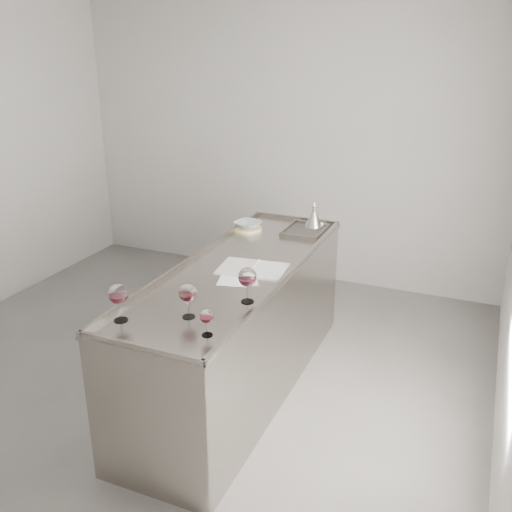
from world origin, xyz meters
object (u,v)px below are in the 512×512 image
at_px(counter, 239,329).
at_px(ceramic_bowl, 248,224).
at_px(wine_glass_left, 119,295).
at_px(wine_glass_middle, 188,293).
at_px(wine_funnel, 314,219).
at_px(wine_glass_right, 247,278).
at_px(wine_glass_small, 207,317).
at_px(notebook, 253,269).

bearing_deg(counter, ceramic_bowl, 109.39).
xyz_separation_m(wine_glass_left, wine_glass_middle, (0.33, 0.18, -0.01)).
xyz_separation_m(wine_glass_left, wine_funnel, (0.47, 2.04, -0.09)).
bearing_deg(wine_glass_right, wine_funnel, 93.03).
bearing_deg(wine_glass_middle, ceramic_bowl, 101.82).
bearing_deg(wine_glass_small, wine_glass_left, -175.86).
bearing_deg(ceramic_bowl, wine_glass_small, -73.03).
relative_size(wine_glass_middle, wine_glass_right, 0.94).
distance_m(counter, wine_glass_small, 1.11).
height_order(wine_glass_middle, notebook, wine_glass_middle).
xyz_separation_m(counter, wine_glass_small, (0.24, -0.92, 0.57)).
bearing_deg(wine_glass_left, wine_glass_right, 41.95).
bearing_deg(wine_glass_small, wine_glass_middle, 143.02).
relative_size(counter, wine_glass_middle, 11.83).
distance_m(wine_glass_middle, wine_funnel, 1.86).
distance_m(wine_glass_left, notebook, 1.05).
distance_m(wine_glass_middle, wine_glass_small, 0.25).
xyz_separation_m(wine_glass_small, ceramic_bowl, (-0.52, 1.70, -0.06)).
relative_size(notebook, wine_funnel, 2.23).
bearing_deg(wine_funnel, notebook, -94.74).
bearing_deg(wine_glass_left, counter, 74.01).
distance_m(counter, wine_glass_left, 1.18).
distance_m(wine_glass_right, wine_funnel, 1.55).
bearing_deg(wine_funnel, wine_glass_right, -86.97).
bearing_deg(wine_glass_middle, wine_glass_left, -150.60).
height_order(wine_glass_right, notebook, wine_glass_right).
distance_m(wine_glass_left, wine_glass_middle, 0.37).
xyz_separation_m(wine_glass_middle, wine_glass_small, (0.19, -0.15, -0.04)).
xyz_separation_m(wine_glass_middle, wine_funnel, (0.14, 1.86, -0.08)).
bearing_deg(wine_glass_right, wine_glass_small, -93.74).
relative_size(wine_glass_left, wine_funnel, 1.02).
bearing_deg(wine_glass_small, ceramic_bowl, 106.97).
bearing_deg(wine_glass_left, notebook, 68.57).
xyz_separation_m(notebook, wine_funnel, (0.09, 1.07, 0.06)).
bearing_deg(wine_funnel, wine_glass_middle, -94.38).
bearing_deg(wine_glass_middle, notebook, 86.10).
height_order(wine_glass_small, ceramic_bowl, wine_glass_small).
bearing_deg(ceramic_bowl, wine_glass_middle, -78.18).
bearing_deg(wine_glass_small, wine_funnel, 91.48).
bearing_deg(wine_glass_right, ceramic_bowl, 113.79).
relative_size(notebook, ceramic_bowl, 2.36).
bearing_deg(counter, notebook, 3.87).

